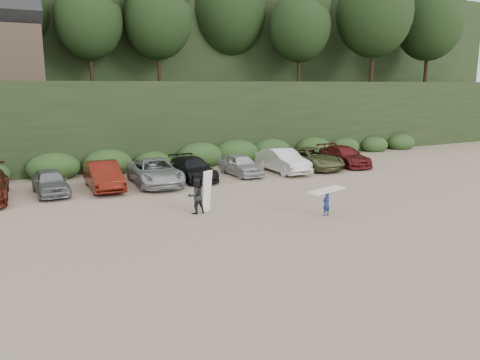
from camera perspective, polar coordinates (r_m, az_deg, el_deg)
ground at (r=20.85m, az=7.13°, el=-4.63°), size 120.00×120.00×0.00m
hillside_backdrop at (r=53.83m, az=-15.96°, el=16.96°), size 90.00×41.50×28.00m
parked_cars at (r=27.49m, az=-14.33°, el=0.67°), size 33.63×6.08×1.64m
child_surfer at (r=21.22m, az=10.50°, el=-2.14°), size 2.10×1.13×1.21m
adult_surfer at (r=21.35m, az=-5.27°, el=-1.89°), size 1.29×0.70×1.94m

